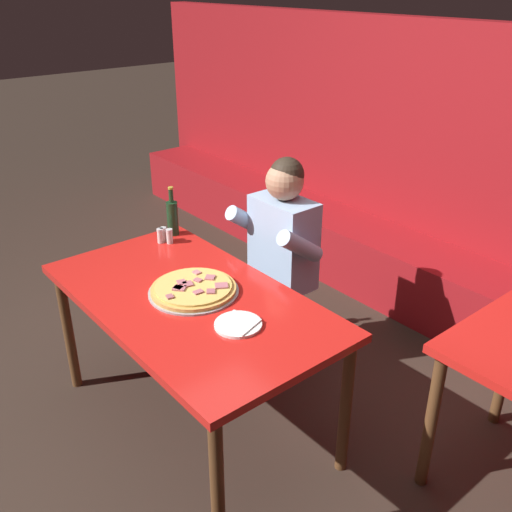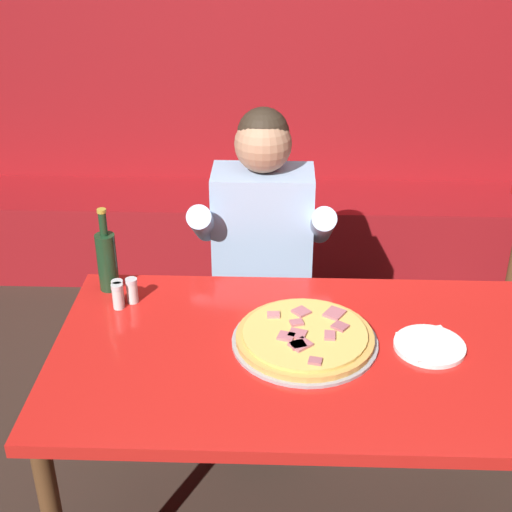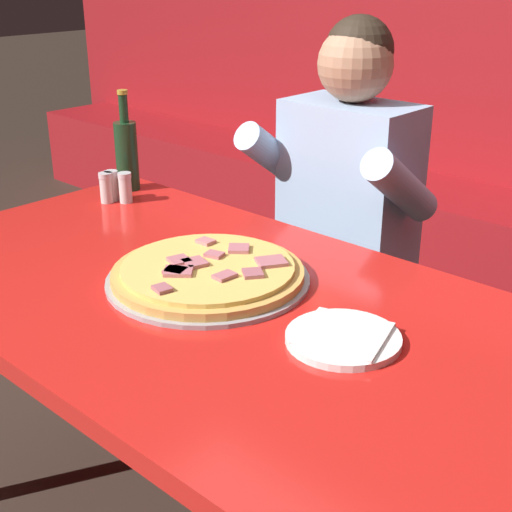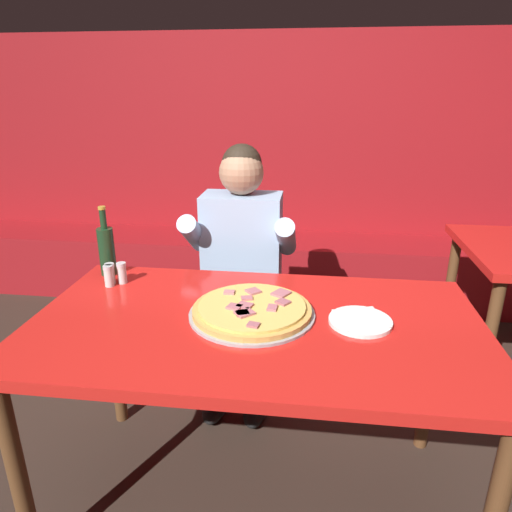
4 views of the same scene
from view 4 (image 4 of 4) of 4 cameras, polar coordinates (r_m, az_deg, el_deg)
The scene contains 11 objects.
ground_plane at distance 2.04m, azimuth -0.03°, elevation -27.64°, with size 24.00×24.00×0.00m, color #33261E.
booth_wall_panel at distance 3.59m, azimuth 4.40°, elevation 11.11°, with size 6.80×0.16×1.90m, color maroon.
booth_bench at distance 3.47m, azimuth 3.81°, elevation -1.56°, with size 6.46×0.48×0.46m, color maroon.
main_dining_table at distance 1.59m, azimuth -0.03°, elevation -10.54°, with size 1.53×0.85×0.78m.
pizza at distance 1.58m, azimuth -0.50°, elevation -6.77°, with size 0.43×0.43×0.05m.
plate_white_paper at distance 1.57m, azimuth 12.91°, elevation -7.91°, with size 0.21×0.21×0.02m.
beer_bottle at distance 1.99m, azimuth -18.17°, elevation 0.80°, with size 0.07×0.07×0.29m.
shaker_red_pepper_flakes at distance 1.91m, azimuth -17.75°, elevation -2.24°, with size 0.04×0.04×0.09m.
shaker_parmesan at distance 1.90m, azimuth -16.41°, elevation -2.16°, with size 0.04×0.04×0.09m.
shaker_black_pepper at distance 1.89m, azimuth -17.92°, elevation -2.50°, with size 0.04×0.04×0.09m.
diner_seated_blue_shirt at distance 2.20m, azimuth -2.05°, elevation -1.31°, with size 0.53×0.53×1.27m.
Camera 4 is at (0.17, -1.36, 1.51)m, focal length 32.00 mm.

